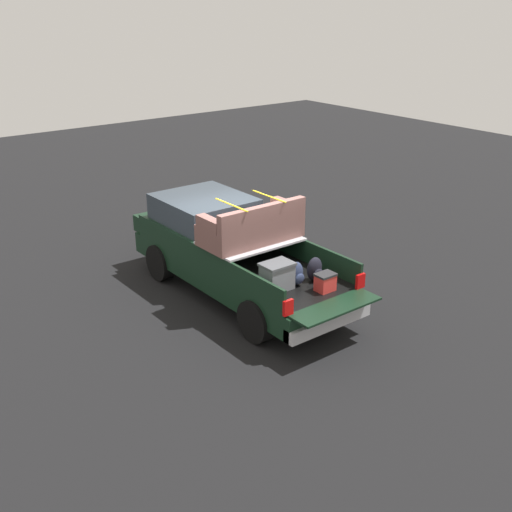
{
  "coord_description": "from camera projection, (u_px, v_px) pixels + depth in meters",
  "views": [
    {
      "loc": [
        -9.79,
        7.14,
        5.87
      ],
      "look_at": [
        -0.6,
        0.0,
        1.1
      ],
      "focal_mm": 44.1,
      "sensor_mm": 36.0,
      "label": 1
    }
  ],
  "objects": [
    {
      "name": "pickup_truck",
      "position": [
        228.0,
        248.0,
        13.33
      ],
      "size": [
        6.05,
        2.06,
        2.23
      ],
      "color": "black",
      "rests_on": "ground_plane"
    },
    {
      "name": "ground_plane",
      "position": [
        239.0,
        295.0,
        13.44
      ],
      "size": [
        40.0,
        40.0,
        0.0
      ],
      "primitive_type": "plane",
      "color": "black"
    }
  ]
}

